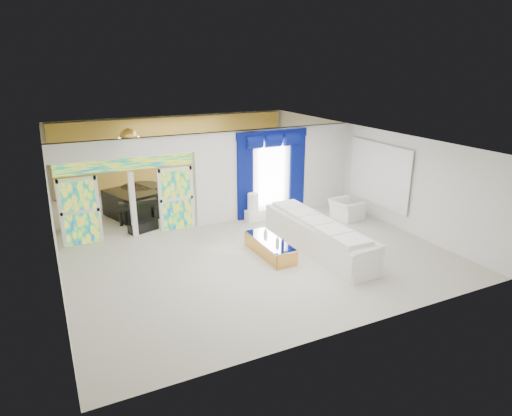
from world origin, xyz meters
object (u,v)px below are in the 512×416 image
white_sofa (317,237)px  grand_piano (133,204)px  coffee_table (270,248)px  console_table (261,214)px  armchair (346,209)px

white_sofa → grand_piano: bearing=125.9°
coffee_table → console_table: (1.07, 2.70, -0.03)m
console_table → grand_piano: grand_piano is taller
white_sofa → grand_piano: size_ratio=2.40×
white_sofa → coffee_table: size_ratio=2.26×
coffee_table → grand_piano: bearing=119.3°
white_sofa → grand_piano: (-4.12, 5.24, 0.04)m
coffee_table → console_table: coffee_table is taller
coffee_table → grand_piano: grand_piano is taller
grand_piano → console_table: bearing=-50.2°
console_table → grand_piano: size_ratio=0.62×
coffee_table → armchair: armchair is taller
console_table → armchair: 2.91m
coffee_table → white_sofa: bearing=-12.5°
console_table → armchair: armchair is taller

